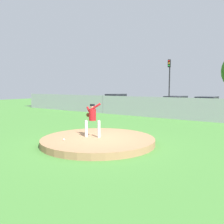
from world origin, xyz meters
TOP-DOWN VIEW (x-y plane):
  - ground_plane at (0.00, 6.00)m, footprint 80.00×80.00m
  - asphalt_strip at (0.00, 14.50)m, footprint 44.00×7.00m
  - pitchers_mound at (0.00, 0.00)m, footprint 5.05×5.05m
  - pitcher_youth at (-0.29, -0.04)m, footprint 0.82×0.35m
  - baseball at (-0.84, -1.26)m, footprint 0.07×0.07m
  - chainlink_fence at (0.00, 10.00)m, footprint 37.69×0.07m
  - parked_car_teal at (0.89, 14.62)m, footprint 1.94×4.50m
  - parked_car_navy at (-1.97, 14.42)m, footprint 1.78×4.45m
  - parked_car_silver at (-9.13, 14.46)m, footprint 1.82×4.05m
  - traffic_cone_orange at (-5.91, 11.91)m, footprint 0.40×0.40m
  - traffic_light_near at (-4.65, 19.11)m, footprint 0.28×0.46m

SIDE VIEW (x-z plane):
  - ground_plane at x=0.00m, z-range 0.00..0.00m
  - asphalt_strip at x=0.00m, z-range 0.00..0.01m
  - pitchers_mound at x=0.00m, z-range 0.00..0.28m
  - traffic_cone_orange at x=-5.91m, z-range -0.01..0.54m
  - baseball at x=-0.84m, z-range 0.28..0.35m
  - parked_car_navy at x=-1.97m, z-range -0.04..1.64m
  - parked_car_teal at x=0.89m, z-range -0.03..1.65m
  - parked_car_silver at x=-9.13m, z-range -0.05..1.71m
  - chainlink_fence at x=0.00m, z-range -0.05..1.78m
  - pitcher_youth at x=-0.29m, z-range 0.42..1.98m
  - traffic_light_near at x=-4.65m, z-range 0.99..6.77m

